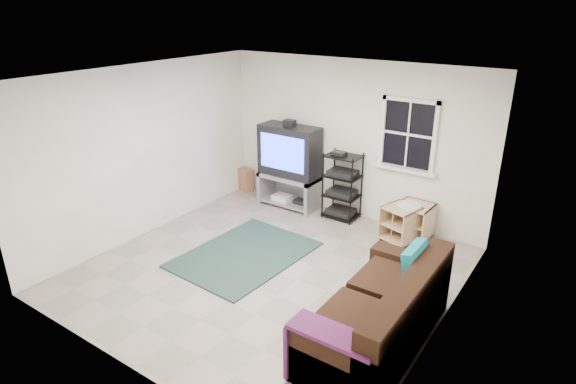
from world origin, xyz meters
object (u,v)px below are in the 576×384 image
Objects in this scene: side_table_left at (402,223)px; side_table_right at (414,218)px; av_rack at (342,190)px; sofa at (380,316)px; tv_unit at (290,160)px.

side_table_right is (0.11, 0.21, 0.03)m from side_table_left.
sofa is at bearing -54.33° from av_rack.
tv_unit is 0.75× the size of sofa.
av_rack is 1.29m from side_table_right.
tv_unit is 2.35m from side_table_right.
side_table_right reaches higher than side_table_left.
tv_unit is 2.25m from side_table_left.
tv_unit is at bearing 138.49° from sofa.
side_table_left is 1.01× the size of side_table_right.
av_rack reaches higher than side_table_right.
sofa is at bearing -41.51° from tv_unit.
tv_unit reaches higher than side_table_right.
tv_unit reaches higher than sofa.
side_table_right is 2.66m from sofa.
tv_unit is 1.38× the size of av_rack.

